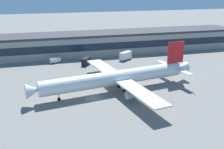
{
  "coord_description": "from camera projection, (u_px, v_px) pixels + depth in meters",
  "views": [
    {
      "loc": [
        -15.92,
        -81.85,
        36.13
      ],
      "look_at": [
        8.98,
        8.26,
        5.0
      ],
      "focal_mm": 43.07,
      "sensor_mm": 36.0,
      "label": 1
    }
  ],
  "objects": [
    {
      "name": "ground_plane",
      "position": [
        93.0,
        98.0,
        90.29
      ],
      "size": [
        600.0,
        600.0,
        0.0
      ],
      "primitive_type": "plane",
      "color": "slate"
    },
    {
      "name": "terminal_building",
      "position": [
        70.0,
        44.0,
        144.92
      ],
      "size": [
        194.1,
        19.74,
        11.55
      ],
      "color": "#9E9993",
      "rests_on": "ground_plane"
    },
    {
      "name": "airliner",
      "position": [
        117.0,
        78.0,
        95.27
      ],
      "size": [
        62.0,
        53.61,
        15.78
      ],
      "color": "white",
      "rests_on": "ground_plane"
    },
    {
      "name": "catering_truck",
      "position": [
        125.0,
        56.0,
        136.0
      ],
      "size": [
        7.35,
        6.34,
        4.15
      ],
      "color": "white",
      "rests_on": "ground_plane"
    },
    {
      "name": "crew_van",
      "position": [
        55.0,
        60.0,
        130.96
      ],
      "size": [
        5.63,
        3.74,
        2.55
      ],
      "color": "white",
      "rests_on": "ground_plane"
    },
    {
      "name": "stair_truck",
      "position": [
        86.0,
        61.0,
        127.56
      ],
      "size": [
        5.26,
        6.35,
        3.55
      ],
      "color": "black",
      "rests_on": "ground_plane"
    },
    {
      "name": "traffic_cone_0",
      "position": [
        195.0,
        94.0,
        92.85
      ],
      "size": [
        0.46,
        0.46,
        0.57
      ],
      "primitive_type": "cone",
      "color": "#F2590C",
      "rests_on": "ground_plane"
    }
  ]
}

